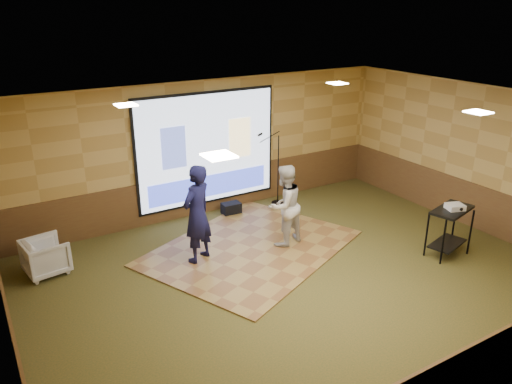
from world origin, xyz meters
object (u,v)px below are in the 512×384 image
player_left (197,214)px  projector (455,207)px  duffel_bag (231,208)px  dance_floor (251,248)px  av_table (450,223)px  banquet_chair (46,256)px  player_right (284,205)px  projector_screen (208,150)px  mic_stand (276,184)px

player_left → projector: (4.15, -2.27, 0.05)m
player_left → projector: size_ratio=6.07×
duffel_bag → player_left: bearing=-133.9°
dance_floor → duffel_bag: 1.78m
av_table → banquet_chair: size_ratio=1.34×
player_left → player_right: bearing=144.8°
dance_floor → duffel_bag: duffel_bag is taller
player_right → projector_screen: bearing=-88.6°
av_table → mic_stand: bearing=109.7°
av_table → duffel_bag: bearing=123.9°
projector_screen → player_right: bearing=-76.7°
projector → banquet_chair: size_ratio=0.43×
duffel_bag → banquet_chair: bearing=-171.1°
player_left → projector_screen: bearing=-147.3°
projector_screen → banquet_chair: size_ratio=4.66×
dance_floor → av_table: (3.06, -2.14, 0.65)m
av_table → projector_screen: bearing=125.0°
player_left → duffel_bag: player_left is taller
player_left → player_right: player_left is taller
projector → banquet_chair: bearing=173.8°
player_right → av_table: size_ratio=1.71×
projector_screen → mic_stand: (1.57, -0.37, -0.98)m
duffel_bag → av_table: bearing=-56.1°
mic_stand → duffel_bag: 1.26m
player_left → mic_stand: 3.23m
projector_screen → dance_floor: bearing=-93.2°
banquet_chair → duffel_bag: bearing=-89.7°
player_left → mic_stand: size_ratio=1.02×
duffel_bag → player_right: bearing=-85.1°
dance_floor → player_left: size_ratio=2.09×
projector → mic_stand: size_ratio=0.17×
mic_stand → player_left: bearing=-162.2°
av_table → projector: bearing=-73.3°
banquet_chair → duffel_bag: size_ratio=1.71×
player_left → banquet_chair: bearing=-47.8°
banquet_chair → duffel_bag: 4.12m
mic_stand → banquet_chair: 5.31m
dance_floor → av_table: size_ratio=4.05×
dance_floor → duffel_bag: size_ratio=9.24×
projector_screen → av_table: 5.20m
player_right → banquet_chair: bearing=-28.4°
projector_screen → player_left: 2.37m
projector_screen → av_table: (2.95, -4.21, -0.81)m
mic_stand → banquet_chair: mic_stand is taller
player_right → player_left: bearing=-20.8°
banquet_chair → av_table: bearing=-124.4°
banquet_chair → projector: bearing=-124.6°
player_left → av_table: (4.14, -2.23, -0.28)m
player_right → av_table: (2.42, -1.96, -0.18)m
mic_stand → banquet_chair: bearing=174.4°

